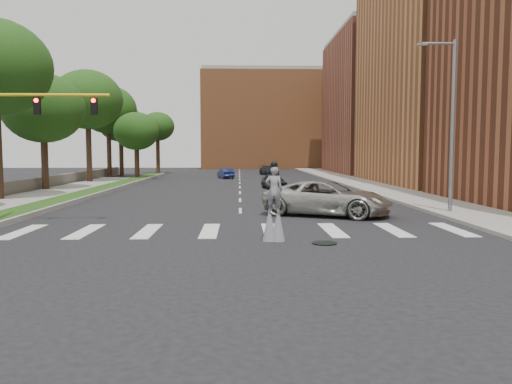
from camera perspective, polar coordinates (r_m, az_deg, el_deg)
name	(u,v)px	position (r m, az deg, el deg)	size (l,w,h in m)	color
ground_plane	(241,235)	(19.91, -1.75, -4.91)	(160.00, 160.00, 0.00)	black
grass_median	(94,192)	(41.37, -17.99, 0.05)	(2.00, 60.00, 0.25)	#1E4212
median_curb	(108,191)	(41.09, -16.59, 0.08)	(0.20, 60.00, 0.28)	gray
sidewalk_right	(378,187)	(46.47, 13.74, 0.59)	(5.00, 90.00, 0.18)	gray
stone_wall	(34,185)	(45.03, -24.04, 0.78)	(0.50, 56.00, 1.10)	#615A53
manhole	(324,243)	(18.19, 7.81, -5.81)	(0.90, 0.90, 0.04)	black
building_mid	(461,63)	(54.99, 22.38, 13.45)	(16.00, 22.00, 24.00)	#BA6A3A
building_far	(388,105)	(77.15, 14.89, 9.53)	(16.00, 22.00, 20.00)	#964C37
building_backdrop	(270,122)	(97.98, 1.62, 8.05)	(26.00, 14.00, 18.00)	#BA6A3A
streetlight	(451,120)	(27.91, 21.38, 7.62)	(2.05, 0.20, 9.00)	slate
traffic_signal	(20,132)	(24.64, -25.34, 6.18)	(5.30, 0.23, 6.20)	black
stilt_performer	(274,210)	(18.39, 2.06, -2.03)	(0.84, 0.55, 2.96)	#311E13
suv_crossing	(327,198)	(25.94, 8.17, -0.69)	(3.00, 6.51, 1.81)	#B1AFA8
car_near	(274,182)	(43.55, 2.07, 1.20)	(1.53, 3.82, 1.30)	black
car_mid	(226,173)	(60.47, -3.49, 2.15)	(1.31, 3.75, 1.24)	navy
car_far	(269,170)	(68.83, 1.49, 2.49)	(1.81, 4.45, 1.29)	black
tree_3	(43,108)	(44.77, -23.17, 8.77)	(6.66, 6.66, 9.64)	#311E13
tree_4	(88,100)	(54.42, -18.70, 9.94)	(7.07, 7.07, 11.55)	#311E13
tree_5	(108,110)	(65.04, -16.54, 8.99)	(7.00, 7.00, 11.39)	#311E13
tree_6	(136,131)	(59.91, -13.52, 6.74)	(5.19, 5.19, 7.81)	#311E13
tree_7	(158,127)	(74.04, -11.19, 7.31)	(4.89, 4.89, 8.92)	#311E13
tree_8	(121,123)	(68.31, -15.21, 7.61)	(5.86, 5.86, 9.49)	#311E13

